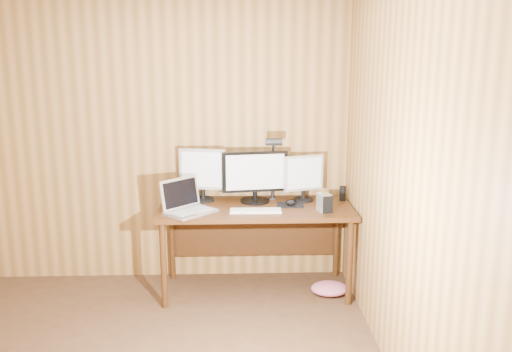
{
  "coord_description": "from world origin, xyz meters",
  "views": [
    {
      "loc": [
        0.77,
        -2.69,
        1.99
      ],
      "look_at": [
        0.93,
        1.58,
        1.02
      ],
      "focal_mm": 38.0,
      "sensor_mm": 36.0,
      "label": 1
    }
  ],
  "objects": [
    {
      "name": "monitor_right",
      "position": [
        1.35,
        1.79,
        0.96
      ],
      "size": [
        0.34,
        0.17,
        0.4
      ],
      "rotation": [
        0.0,
        0.0,
        0.3
      ],
      "color": "black",
      "rests_on": "desk"
    },
    {
      "name": "mousepad",
      "position": [
        1.22,
        1.66,
        0.75
      ],
      "size": [
        0.22,
        0.19,
        0.0
      ],
      "primitive_type": "cube",
      "rotation": [
        0.0,
        0.0,
        -0.04
      ],
      "color": "black",
      "rests_on": "desk"
    },
    {
      "name": "phone",
      "position": [
        0.81,
        1.45,
        0.76
      ],
      "size": [
        0.05,
        0.1,
        0.01
      ],
      "rotation": [
        0.0,
        0.0,
        0.03
      ],
      "color": "silver",
      "rests_on": "desk"
    },
    {
      "name": "fabric_pile",
      "position": [
        1.55,
        1.53,
        0.05
      ],
      "size": [
        0.38,
        0.34,
        0.1
      ],
      "primitive_type": null,
      "rotation": [
        0.0,
        0.0,
        -0.31
      ],
      "color": "#D66786",
      "rests_on": "floor"
    },
    {
      "name": "mouse",
      "position": [
        1.22,
        1.66,
        0.77
      ],
      "size": [
        0.1,
        0.13,
        0.04
      ],
      "primitive_type": "ellipsoid",
      "rotation": [
        0.0,
        0.0,
        -0.25
      ],
      "color": "black",
      "rests_on": "mousepad"
    },
    {
      "name": "monitor_left",
      "position": [
        0.48,
        1.82,
        0.99
      ],
      "size": [
        0.4,
        0.19,
        0.45
      ],
      "rotation": [
        0.0,
        0.0,
        -0.18
      ],
      "color": "black",
      "rests_on": "desk"
    },
    {
      "name": "desk_lamp",
      "position": [
        1.08,
        1.78,
        1.12
      ],
      "size": [
        0.14,
        0.2,
        0.6
      ],
      "rotation": [
        0.0,
        0.0,
        0.19
      ],
      "color": "black",
      "rests_on": "desk"
    },
    {
      "name": "hard_drive",
      "position": [
        1.48,
        1.46,
        0.82
      ],
      "size": [
        0.12,
        0.15,
        0.14
      ],
      "rotation": [
        0.0,
        0.0,
        0.27
      ],
      "color": "silver",
      "rests_on": "desk"
    },
    {
      "name": "speaker",
      "position": [
        1.68,
        1.78,
        0.81
      ],
      "size": [
        0.05,
        0.05,
        0.13
      ],
      "primitive_type": "cylinder",
      "color": "black",
      "rests_on": "desk"
    },
    {
      "name": "laptop",
      "position": [
        0.37,
        1.49,
        0.82
      ],
      "size": [
        0.46,
        0.46,
        0.27
      ],
      "rotation": [
        0.0,
        0.0,
        0.77
      ],
      "color": "silver",
      "rests_on": "desk"
    },
    {
      "name": "room_shell",
      "position": [
        0.0,
        0.0,
        1.25
      ],
      "size": [
        4.0,
        4.0,
        4.0
      ],
      "color": "#4B301C",
      "rests_on": "ground"
    },
    {
      "name": "keyboard",
      "position": [
        0.92,
        1.47,
        0.76
      ],
      "size": [
        0.41,
        0.13,
        0.02
      ],
      "rotation": [
        0.0,
        0.0,
        -0.01
      ],
      "color": "white",
      "rests_on": "desk"
    },
    {
      "name": "monitor_center",
      "position": [
        0.93,
        1.77,
        0.98
      ],
      "size": [
        0.56,
        0.25,
        0.44
      ],
      "rotation": [
        0.0,
        0.0,
        0.13
      ],
      "color": "black",
      "rests_on": "desk"
    },
    {
      "name": "desk",
      "position": [
        0.93,
        1.7,
        0.63
      ],
      "size": [
        1.6,
        0.7,
        0.75
      ],
      "color": "#3E210D",
      "rests_on": "floor"
    }
  ]
}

